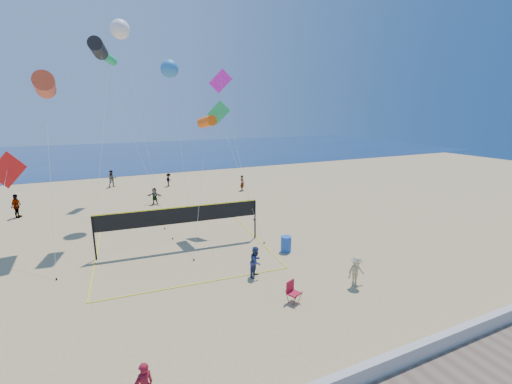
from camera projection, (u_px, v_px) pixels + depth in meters
name	position (u px, v px, depth m)	size (l,w,h in m)	color
ground	(249.00, 347.00, 12.42)	(120.00, 120.00, 0.00)	tan
ocean	(122.00, 154.00, 67.10)	(140.00, 50.00, 0.03)	navy
bystander_a	(256.00, 262.00, 17.58)	(0.79, 0.61, 1.62)	navy
bystander_b	(356.00, 271.00, 16.64)	(0.98, 0.56, 1.52)	tan
far_person_0	(16.00, 206.00, 27.22)	(1.13, 0.47, 1.93)	gray
far_person_1	(155.00, 196.00, 31.18)	(1.41, 0.45, 1.52)	gray
far_person_2	(242.00, 183.00, 36.48)	(0.61, 0.40, 1.66)	gray
far_person_3	(112.00, 179.00, 38.14)	(0.91, 0.71, 1.88)	gray
far_person_4	(169.00, 180.00, 38.61)	(0.94, 0.54, 1.46)	gray
camp_chair	(292.00, 290.00, 15.27)	(0.68, 0.78, 1.10)	#AA132B
trash_barrel	(286.00, 244.00, 20.79)	(0.63, 0.63, 0.95)	blue
volleyball_net	(180.00, 220.00, 20.97)	(10.67, 10.53, 2.67)	black
kite_0	(45.00, 85.00, 20.19)	(1.34, 7.24, 10.60)	#CC4426
kite_1	(98.00, 49.00, 21.36)	(3.99, 4.25, 12.74)	black
kite_2	(207.00, 122.00, 22.79)	(2.94, 5.46, 8.10)	#F95B0C
kite_3	(6.00, 176.00, 16.26)	(1.78, 7.01, 6.53)	red
kite_4	(221.00, 119.00, 23.78)	(2.00, 5.30, 9.08)	#1FB761
kite_5	(222.00, 87.00, 28.80)	(1.85, 6.01, 11.80)	#EF1CD4
kite_6	(120.00, 29.00, 25.34)	(2.27, 5.92, 14.94)	white
kite_7	(169.00, 69.00, 29.16)	(1.58, 4.49, 12.59)	#2D7BCB
kite_8	(109.00, 59.00, 30.93)	(3.27, 9.55, 13.41)	#1FB761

